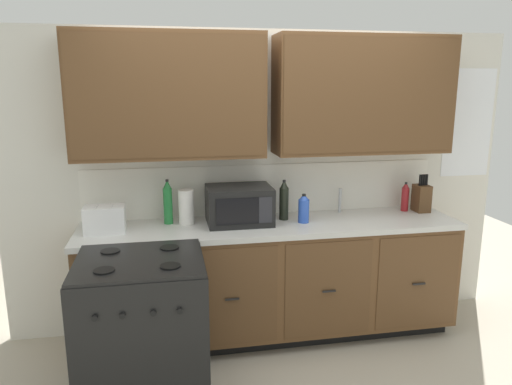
{
  "coord_description": "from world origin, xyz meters",
  "views": [
    {
      "loc": [
        -0.77,
        -3.1,
        1.95
      ],
      "look_at": [
        -0.13,
        0.27,
        1.18
      ],
      "focal_mm": 33.84,
      "sensor_mm": 36.0,
      "label": 1
    }
  ],
  "objects": [
    {
      "name": "ground_plane",
      "position": [
        0.0,
        0.0,
        0.0
      ],
      "size": [
        8.0,
        8.0,
        0.0
      ],
      "primitive_type": "plane",
      "color": "#B2A893"
    },
    {
      "name": "wall_unit",
      "position": [
        0.0,
        0.5,
        1.61
      ],
      "size": [
        4.03,
        0.4,
        2.36
      ],
      "color": "silver",
      "rests_on": "ground_plane"
    },
    {
      "name": "counter_run",
      "position": [
        0.0,
        0.3,
        0.48
      ],
      "size": [
        2.86,
        0.64,
        0.93
      ],
      "color": "black",
      "rests_on": "ground_plane"
    },
    {
      "name": "stove_range",
      "position": [
        -0.95,
        -0.33,
        0.47
      ],
      "size": [
        0.76,
        0.68,
        0.95
      ],
      "color": "black",
      "rests_on": "ground_plane"
    },
    {
      "name": "microwave",
      "position": [
        -0.24,
        0.36,
        1.07
      ],
      "size": [
        0.48,
        0.37,
        0.28
      ],
      "color": "black",
      "rests_on": "counter_run"
    },
    {
      "name": "toaster",
      "position": [
        -1.21,
        0.3,
        1.02
      ],
      "size": [
        0.28,
        0.18,
        0.19
      ],
      "color": "white",
      "rests_on": "counter_run"
    },
    {
      "name": "knife_block",
      "position": [
        1.28,
        0.42,
        1.04
      ],
      "size": [
        0.11,
        0.14,
        0.31
      ],
      "color": "#52361E",
      "rests_on": "counter_run"
    },
    {
      "name": "sink_faucet",
      "position": [
        0.61,
        0.51,
        1.03
      ],
      "size": [
        0.02,
        0.02,
        0.2
      ],
      "primitive_type": "cylinder",
      "color": "#B2B5BA",
      "rests_on": "counter_run"
    },
    {
      "name": "paper_towel_roll",
      "position": [
        -0.63,
        0.41,
        1.06
      ],
      "size": [
        0.12,
        0.12,
        0.26
      ],
      "primitive_type": "cylinder",
      "color": "white",
      "rests_on": "counter_run"
    },
    {
      "name": "bottle_green",
      "position": [
        -0.77,
        0.44,
        1.09
      ],
      "size": [
        0.07,
        0.07,
        0.34
      ],
      "color": "#237A38",
      "rests_on": "counter_run"
    },
    {
      "name": "bottle_dark",
      "position": [
        0.11,
        0.39,
        1.08
      ],
      "size": [
        0.07,
        0.07,
        0.31
      ],
      "color": "black",
      "rests_on": "counter_run"
    },
    {
      "name": "bottle_red",
      "position": [
        1.16,
        0.46,
        1.04
      ],
      "size": [
        0.06,
        0.06,
        0.24
      ],
      "color": "maroon",
      "rests_on": "counter_run"
    },
    {
      "name": "bottle_blue",
      "position": [
        0.24,
        0.28,
        1.03
      ],
      "size": [
        0.08,
        0.08,
        0.22
      ],
      "color": "blue",
      "rests_on": "counter_run"
    }
  ]
}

